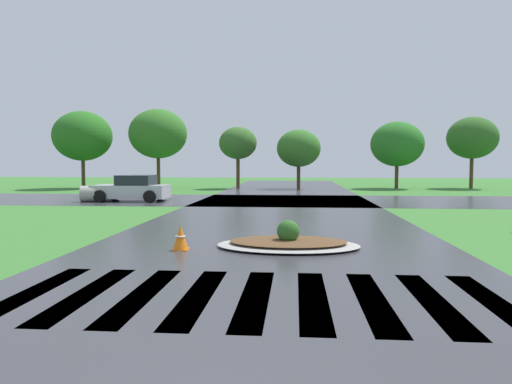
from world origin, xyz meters
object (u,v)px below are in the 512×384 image
car_dark_suv (132,189)px  drainage_pipe_stack (97,194)px  traffic_cone (181,238)px  median_island (288,242)px

car_dark_suv → drainage_pipe_stack: car_dark_suv is taller
car_dark_suv → traffic_cone: (6.02, -13.85, -0.36)m
median_island → car_dark_suv: car_dark_suv is taller
car_dark_suv → drainage_pipe_stack: 1.85m
drainage_pipe_stack → median_island: bearing=-50.8°
median_island → traffic_cone: bearing=-167.7°
traffic_cone → median_island: bearing=12.3°
car_dark_suv → median_island: bearing=123.3°
median_island → car_dark_suv: (-8.59, 13.29, 0.52)m
drainage_pipe_stack → traffic_cone: size_ratio=2.85×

